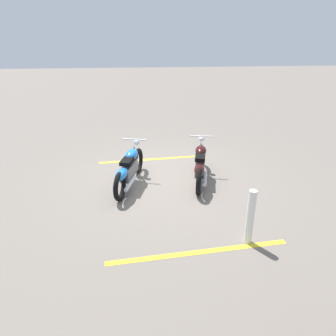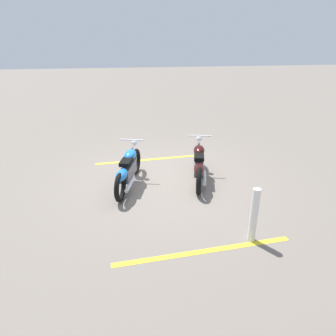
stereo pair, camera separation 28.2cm
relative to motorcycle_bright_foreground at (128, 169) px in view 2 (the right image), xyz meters
name	(u,v)px [view 2 (the right image)]	position (x,y,z in m)	size (l,w,h in m)	color
ground_plane	(163,178)	(-0.34, 0.89, -0.46)	(60.00, 60.00, 0.00)	slate
motorcycle_bright_foreground	(128,169)	(0.00, 0.00, 0.00)	(2.17, 0.81, 1.04)	black
motorcycle_dark_foreground	(199,164)	(-0.08, 1.77, 0.00)	(2.19, 0.75, 1.04)	black
bollard_post	(254,215)	(2.51, 2.12, 0.06)	(0.14, 0.14, 1.04)	white
parking_stripe_near	(150,159)	(-1.70, 0.69, -0.46)	(3.20, 0.12, 0.01)	yellow
parking_stripe_mid	(205,251)	(2.70, 1.20, -0.46)	(3.20, 0.12, 0.01)	yellow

